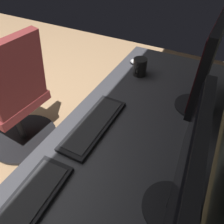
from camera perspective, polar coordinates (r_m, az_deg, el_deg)
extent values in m
cube|color=#38383D|center=(0.94, 2.75, -11.59)|extent=(1.97, 0.70, 0.03)
cylinder|color=silver|center=(1.90, 6.60, 5.47)|extent=(0.05, 0.05, 0.70)
cylinder|color=silver|center=(1.83, 23.50, 0.02)|extent=(0.05, 0.05, 0.70)
cylinder|color=black|center=(0.83, 15.39, -23.42)|extent=(0.20, 0.20, 0.01)
cylinder|color=black|center=(0.78, 16.18, -21.69)|extent=(0.04, 0.04, 0.10)
cube|color=black|center=(0.62, 19.61, -13.64)|extent=(0.49, 0.06, 0.29)
cube|color=black|center=(0.62, 18.11, -13.07)|extent=(0.45, 0.04, 0.25)
cylinder|color=black|center=(1.22, 20.94, 1.48)|extent=(0.20, 0.20, 0.01)
cylinder|color=black|center=(1.18, 21.59, 3.53)|extent=(0.04, 0.04, 0.10)
cube|color=black|center=(1.07, 24.73, 13.16)|extent=(0.50, 0.04, 0.36)
cube|color=#330F14|center=(1.07, 23.84, 13.44)|extent=(0.46, 0.02, 0.32)
cube|color=black|center=(0.86, -22.61, -22.93)|extent=(0.43, 0.16, 0.02)
cube|color=#2D2D30|center=(0.85, -22.82, -22.61)|extent=(0.38, 0.13, 0.00)
cube|color=black|center=(1.04, -4.82, -3.36)|extent=(0.42, 0.14, 0.02)
cube|color=#2D2D30|center=(1.03, -4.86, -2.93)|extent=(0.38, 0.11, 0.00)
ellipsoid|color=silver|center=(1.51, 6.82, 13.02)|extent=(0.06, 0.10, 0.03)
cylinder|color=black|center=(1.38, 7.41, 11.83)|extent=(0.09, 0.09, 0.11)
torus|color=black|center=(1.33, 6.53, 10.99)|extent=(0.06, 0.01, 0.06)
cube|color=maroon|center=(1.79, -25.68, 2.80)|extent=(0.47, 0.45, 0.07)
cube|color=maroon|center=(1.48, -23.97, 8.75)|extent=(0.40, 0.15, 0.50)
cylinder|color=black|center=(1.92, -23.79, -2.21)|extent=(0.05, 0.05, 0.37)
cylinder|color=black|center=(2.05, -22.25, -6.26)|extent=(0.56, 0.56, 0.03)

